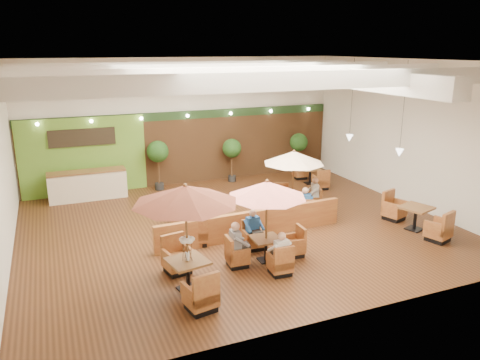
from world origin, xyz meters
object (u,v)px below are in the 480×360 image
booth_divider (253,224)px  topiary_1 (232,150)px  diner_1 (253,226)px  diner_4 (313,191)px  table_3 (188,219)px  diner_2 (237,240)px  table_5 (310,176)px  diner_3 (305,201)px  topiary_0 (158,154)px  table_0 (186,211)px  table_4 (415,219)px  topiary_2 (299,144)px  table_2 (293,170)px  service_counter (88,185)px  table_1 (267,206)px  diner_0 (281,248)px

booth_divider → topiary_1: topiary_1 is taller
diner_1 → diner_4: bearing=-152.0°
diner_4 → booth_divider: bearing=135.6°
table_3 → diner_2: 2.88m
topiary_1 → table_5: bearing=-28.4°
table_3 → diner_3: 4.10m
topiary_0 → diner_2: size_ratio=2.50×
table_0 → table_4: size_ratio=0.98×
table_3 → diner_3: bearing=7.9°
table_4 → diner_4: diner_4 is taller
topiary_2 → diner_4: 5.32m
table_2 → topiary_0: bearing=150.5°
topiary_0 → diner_2: (0.35, -8.03, -0.81)m
service_counter → table_2: bearing=-34.5°
table_1 → table_4: size_ratio=0.84×
topiary_1 → topiary_2: (3.42, 0.00, 0.01)m
table_2 → diner_4: size_ratio=3.02×
table_3 → table_5: 7.58m
diner_0 → diner_4: (3.47, 4.08, 0.02)m
table_0 → diner_0: size_ratio=3.69×
diner_0 → table_2: bearing=51.6°
diner_1 → diner_2: bearing=39.5°
topiary_0 → diner_3: bearing=-56.2°
diner_2 → diner_3: size_ratio=1.06×
booth_divider → table_3: bearing=146.3°
table_2 → diner_0: size_ratio=3.25×
topiary_1 → table_1: bearing=-104.8°
table_1 → topiary_0: bearing=101.4°
diner_0 → diner_3: size_ratio=0.95×
table_4 → diner_1: bearing=155.6°
topiary_1 → diner_2: 8.61m
table_4 → diner_4: (-2.16, 2.95, 0.38)m
table_4 → table_5: (-0.41, 6.12, -0.05)m
service_counter → diner_3: bearing=-39.2°
table_2 → topiary_2: size_ratio=1.26×
service_counter → diner_2: 8.49m
table_5 → diner_3: 4.84m
table_1 → table_3: 3.38m
table_3 → diner_0: table_3 is taller
topiary_2 → topiary_1: bearing=180.0°
table_2 → diner_2: bearing=-115.3°
service_counter → topiary_0: topiary_0 is taller
table_1 → topiary_0: table_1 is taller
booth_divider → topiary_0: 6.62m
service_counter → diner_1: 8.10m
diner_1 → booth_divider: bearing=-117.9°
service_counter → diner_0: size_ratio=3.90×
topiary_2 → diner_0: topiary_2 is taller
table_2 → diner_3: table_2 is taller
table_0 → table_4: table_0 is taller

